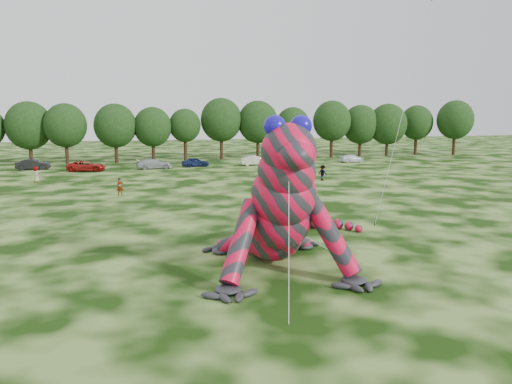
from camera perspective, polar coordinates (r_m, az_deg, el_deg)
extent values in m
plane|color=#16330A|center=(28.75, 2.36, -7.52)|extent=(240.00, 240.00, 0.00)
cylinder|color=silver|center=(36.05, 16.35, 8.40)|extent=(0.02, 0.02, 16.32)
cylinder|color=#382314|center=(37.58, 13.42, -3.57)|extent=(0.08, 0.08, 0.24)
imported|color=black|center=(77.90, -24.13, 2.89)|extent=(4.57, 1.61, 1.50)
imported|color=maroon|center=(73.19, -18.82, 2.83)|extent=(5.42, 2.86, 1.45)
imported|color=#A0A3A9|center=(73.70, -11.58, 3.18)|extent=(5.23, 2.56, 1.46)
imported|color=#122049|center=(75.54, -6.93, 3.42)|extent=(4.22, 2.03, 1.39)
imported|color=beige|center=(76.97, -0.08, 3.63)|extent=(4.59, 1.89, 1.48)
imported|color=#242527|center=(78.03, 4.45, 3.66)|extent=(5.50, 3.24, 1.43)
imported|color=white|center=(83.07, 10.93, 3.79)|extent=(4.48, 2.32, 1.24)
imported|color=gray|center=(63.87, -23.81, 1.84)|extent=(0.98, 1.08, 1.85)
imported|color=gray|center=(60.83, 7.54, 2.10)|extent=(0.57, 1.00, 1.60)
imported|color=gray|center=(50.83, -15.27, 0.56)|extent=(0.71, 0.52, 1.80)
imported|color=gray|center=(60.56, 7.62, 2.19)|extent=(1.27, 1.37, 1.85)
imported|color=gray|center=(47.12, 5.56, 0.15)|extent=(1.62, 0.54, 1.74)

